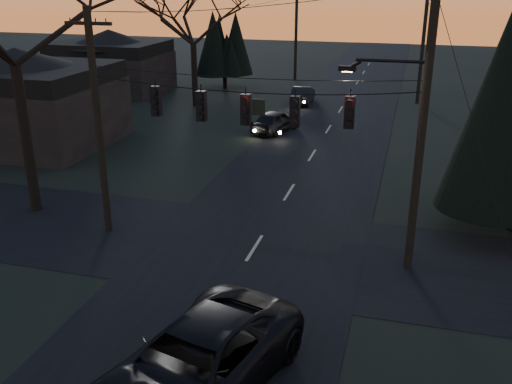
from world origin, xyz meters
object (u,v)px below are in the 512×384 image
(utility_pole_right, at_px, (407,267))
(utility_pole_left, at_px, (109,230))
(sedan_oncoming_a, at_px, (275,121))
(suv_near, at_px, (196,365))
(utility_pole_far_r, at_px, (417,103))
(utility_pole_far_l, at_px, (295,80))
(sedan_oncoming_b, at_px, (303,95))

(utility_pole_right, distance_m, utility_pole_left, 11.50)
(sedan_oncoming_a, bearing_deg, suv_near, 115.72)
(utility_pole_far_r, xyz_separation_m, sedan_oncoming_a, (-8.70, -11.60, 0.70))
(utility_pole_left, bearing_deg, sedan_oncoming_a, 80.31)
(utility_pole_left, distance_m, utility_pole_far_r, 30.27)
(utility_pole_left, relative_size, sedan_oncoming_a, 2.06)
(utility_pole_right, relative_size, utility_pole_left, 1.18)
(suv_near, bearing_deg, sedan_oncoming_a, 114.27)
(utility_pole_far_l, distance_m, sedan_oncoming_a, 19.81)
(utility_pole_far_r, xyz_separation_m, sedan_oncoming_b, (-8.70, -2.47, 0.67))
(utility_pole_left, xyz_separation_m, utility_pole_far_r, (11.50, 28.00, 0.00))
(utility_pole_far_r, height_order, sedan_oncoming_b, utility_pole_far_r)
(utility_pole_left, bearing_deg, sedan_oncoming_b, 83.74)
(sedan_oncoming_a, bearing_deg, utility_pole_right, 134.33)
(utility_pole_left, height_order, sedan_oncoming_b, utility_pole_left)
(utility_pole_left, distance_m, suv_near, 10.50)
(sedan_oncoming_a, bearing_deg, utility_pole_far_r, -110.49)
(utility_pole_left, bearing_deg, utility_pole_far_r, 67.67)
(utility_pole_far_r, distance_m, sedan_oncoming_b, 9.07)
(sedan_oncoming_a, xyz_separation_m, sedan_oncoming_b, (0.00, 9.13, -0.04))
(utility_pole_right, height_order, sedan_oncoming_a, utility_pole_right)
(utility_pole_far_l, bearing_deg, suv_near, -81.21)
(utility_pole_far_r, relative_size, sedan_oncoming_a, 2.06)
(utility_pole_far_l, relative_size, sedan_oncoming_a, 1.94)
(utility_pole_left, xyz_separation_m, suv_near, (6.80, -7.96, 0.89))
(utility_pole_far_r, bearing_deg, suv_near, -97.45)
(sedan_oncoming_b, bearing_deg, sedan_oncoming_a, 87.80)
(suv_near, distance_m, sedan_oncoming_a, 24.69)
(utility_pole_left, relative_size, suv_near, 1.33)
(utility_pole_far_l, bearing_deg, sedan_oncoming_b, -75.02)
(utility_pole_far_r, relative_size, utility_pole_far_l, 1.06)
(utility_pole_left, relative_size, sedan_oncoming_b, 2.11)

